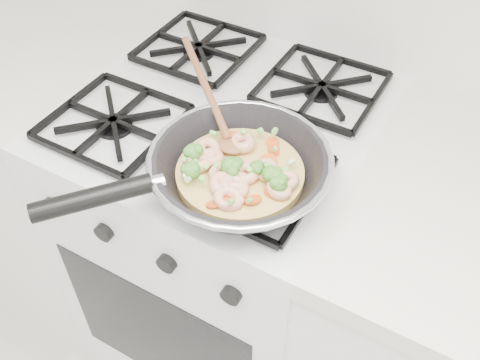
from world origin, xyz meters
The scene contains 3 objects.
stove centered at (0.00, 1.70, 0.46)m, with size 0.60×0.60×0.92m.
counter_left centered at (-0.80, 1.70, 0.45)m, with size 1.00×0.60×0.90m.
skillet centered at (0.14, 1.52, 0.96)m, with size 0.41×0.49×0.09m.
Camera 1 is at (0.46, 0.97, 1.58)m, focal length 40.67 mm.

